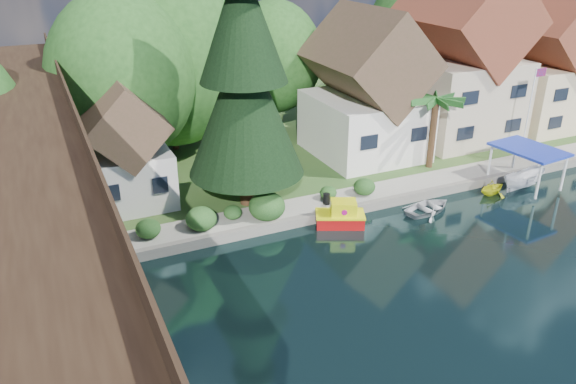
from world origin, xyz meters
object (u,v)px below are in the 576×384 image
object	(u,v)px
trestle_bridge	(42,206)
boat_yellow	(493,186)
conifer	(244,71)
palm_tree	(436,102)
flagpole	(531,104)
boat_canopy	(525,171)
tugboat	(341,216)
shed	(126,153)
house_left	(366,94)
house_center	(459,65)
house_right	(545,65)
boat_white_a	(429,206)

from	to	relation	value
trestle_bridge	boat_yellow	world-z (taller)	trestle_bridge
conifer	palm_tree	world-z (taller)	conifer
flagpole	boat_canopy	bearing A→B (deg)	-133.72
flagpole	tugboat	size ratio (longest dim) A/B	2.09
flagpole	shed	bearing A→B (deg)	170.60
conifer	palm_tree	xyz separation A→B (m)	(14.26, 0.20, -3.53)
flagpole	boat_canopy	size ratio (longest dim) A/B	1.43
house_left	palm_tree	world-z (taller)	house_left
house_center	boat_yellow	size ratio (longest dim) A/B	6.39
house_right	shed	xyz separation A→B (m)	(-36.00, -1.50, -1.95)
trestle_bridge	boat_yellow	xyz separation A→B (m)	(27.49, 1.52, -4.78)
house_center	boat_white_a	distance (m)	15.50
house_center	boat_white_a	size ratio (longest dim) A/B	4.04
house_right	boat_yellow	world-z (taller)	house_right
house_left	house_right	xyz separation A→B (m)	(18.00, 0.00, 0.64)
shed	boat_white_a	distance (m)	19.15
house_right	conifer	bearing A→B (deg)	-170.91
tugboat	boat_canopy	xyz separation A→B (m)	(14.16, -0.47, 0.62)
shed	boat_yellow	world-z (taller)	shed
conifer	shed	bearing A→B (deg)	154.34
house_center	trestle_bridge	bearing A→B (deg)	-160.51
flagpole	tugboat	world-z (taller)	flagpole
palm_tree	boat_yellow	distance (m)	6.94
tugboat	boat_canopy	distance (m)	14.18
conifer	boat_yellow	xyz separation A→B (m)	(15.83, -4.61, -8.28)
house_left	boat_yellow	bearing A→B (deg)	-64.26
tugboat	boat_canopy	world-z (taller)	boat_canopy
house_right	tugboat	world-z (taller)	house_right
conifer	boat_white_a	distance (m)	14.26
house_right	conifer	distance (m)	29.88
house_center	flagpole	bearing A→B (deg)	-79.53
boat_white_a	boat_yellow	size ratio (longest dim) A/B	1.58
trestle_bridge	house_center	world-z (taller)	house_center
tugboat	boat_white_a	world-z (taller)	tugboat
tugboat	boat_yellow	bearing A→B (deg)	-1.84
boat_yellow	house_left	bearing A→B (deg)	18.18
house_left	boat_canopy	distance (m)	12.43
shed	conifer	size ratio (longest dim) A/B	0.45
house_right	conifer	xyz separation A→B (m)	(-29.35, -4.70, 3.08)
house_right	flagpole	bearing A→B (deg)	-141.51
house_left	house_right	size ratio (longest dim) A/B	0.88
house_left	conifer	world-z (taller)	conifer
house_center	shed	size ratio (longest dim) A/B	1.77
house_right	conifer	world-z (taller)	conifer
house_left	boat_white_a	bearing A→B (deg)	-96.07
house_right	flagpole	world-z (taller)	house_right
trestle_bridge	palm_tree	distance (m)	26.67
palm_tree	house_center	bearing A→B (deg)	39.37
shed	tugboat	world-z (taller)	shed
house_left	boat_white_a	size ratio (longest dim) A/B	3.20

